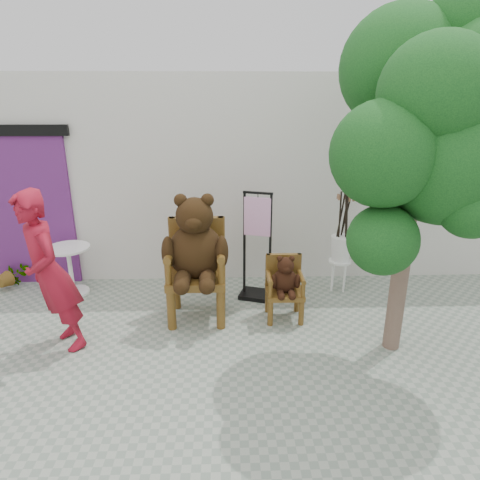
{
  "coord_description": "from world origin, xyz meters",
  "views": [
    {
      "loc": [
        -0.16,
        -3.5,
        2.76
      ],
      "look_at": [
        0.0,
        1.66,
        0.95
      ],
      "focal_mm": 32.0,
      "sensor_mm": 36.0,
      "label": 1
    }
  ],
  "objects_px": {
    "chair_small": "(285,281)",
    "stool_bucket": "(341,248)",
    "chair_big": "(196,251)",
    "tree": "(436,109)",
    "person": "(49,273)",
    "display_stand": "(257,258)",
    "cafe_table": "(70,265)"
  },
  "relations": [
    {
      "from": "chair_small",
      "to": "stool_bucket",
      "type": "distance_m",
      "value": 1.21
    },
    {
      "from": "chair_big",
      "to": "tree",
      "type": "xyz_separation_m",
      "value": [
        2.31,
        -0.87,
        1.69
      ]
    },
    {
      "from": "stool_bucket",
      "to": "chair_big",
      "type": "bearing_deg",
      "value": -159.49
    },
    {
      "from": "tree",
      "to": "stool_bucket",
      "type": "bearing_deg",
      "value": 100.54
    },
    {
      "from": "person",
      "to": "tree",
      "type": "height_order",
      "value": "tree"
    },
    {
      "from": "chair_big",
      "to": "tree",
      "type": "bearing_deg",
      "value": -20.75
    },
    {
      "from": "chair_big",
      "to": "tree",
      "type": "height_order",
      "value": "tree"
    },
    {
      "from": "stool_bucket",
      "to": "tree",
      "type": "xyz_separation_m",
      "value": [
        0.3,
        -1.62,
        1.95
      ]
    },
    {
      "from": "person",
      "to": "display_stand",
      "type": "relative_size",
      "value": 1.21
    },
    {
      "from": "cafe_table",
      "to": "display_stand",
      "type": "relative_size",
      "value": 0.47
    },
    {
      "from": "display_stand",
      "to": "cafe_table",
      "type": "bearing_deg",
      "value": -166.75
    },
    {
      "from": "person",
      "to": "tree",
      "type": "bearing_deg",
      "value": 47.44
    },
    {
      "from": "display_stand",
      "to": "chair_big",
      "type": "bearing_deg",
      "value": -128.19
    },
    {
      "from": "stool_bucket",
      "to": "person",
      "type": "bearing_deg",
      "value": -158.18
    },
    {
      "from": "chair_big",
      "to": "chair_small",
      "type": "relative_size",
      "value": 1.9
    },
    {
      "from": "display_stand",
      "to": "stool_bucket",
      "type": "distance_m",
      "value": 1.23
    },
    {
      "from": "chair_big",
      "to": "tree",
      "type": "distance_m",
      "value": 2.99
    },
    {
      "from": "person",
      "to": "cafe_table",
      "type": "distance_m",
      "value": 1.51
    },
    {
      "from": "display_stand",
      "to": "tree",
      "type": "xyz_separation_m",
      "value": [
        1.51,
        -1.41,
        2.01
      ]
    },
    {
      "from": "chair_small",
      "to": "stool_bucket",
      "type": "bearing_deg",
      "value": 41.36
    },
    {
      "from": "person",
      "to": "cafe_table",
      "type": "xyz_separation_m",
      "value": [
        -0.32,
        1.4,
        -0.48
      ]
    },
    {
      "from": "chair_small",
      "to": "cafe_table",
      "type": "bearing_deg",
      "value": 164.97
    },
    {
      "from": "chair_small",
      "to": "person",
      "type": "distance_m",
      "value": 2.71
    },
    {
      "from": "person",
      "to": "display_stand",
      "type": "xyz_separation_m",
      "value": [
        2.3,
        1.19,
        -0.33
      ]
    },
    {
      "from": "cafe_table",
      "to": "chair_big",
      "type": "bearing_deg",
      "value": -22.0
    },
    {
      "from": "chair_big",
      "to": "person",
      "type": "xyz_separation_m",
      "value": [
        -1.51,
        -0.66,
        0.01
      ]
    },
    {
      "from": "stool_bucket",
      "to": "tree",
      "type": "bearing_deg",
      "value": -79.46
    },
    {
      "from": "chair_big",
      "to": "stool_bucket",
      "type": "xyz_separation_m",
      "value": [
        2.0,
        0.75,
        -0.26
      ]
    },
    {
      "from": "stool_bucket",
      "to": "display_stand",
      "type": "bearing_deg",
      "value": -169.99
    },
    {
      "from": "stool_bucket",
      "to": "cafe_table",
      "type": "bearing_deg",
      "value": -179.88
    },
    {
      "from": "chair_big",
      "to": "cafe_table",
      "type": "bearing_deg",
      "value": 158.0
    },
    {
      "from": "person",
      "to": "display_stand",
      "type": "distance_m",
      "value": 2.62
    }
  ]
}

